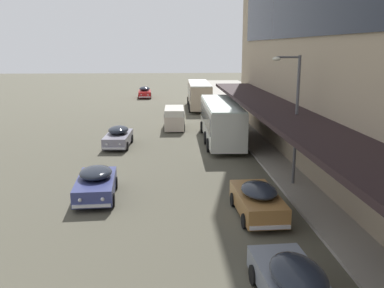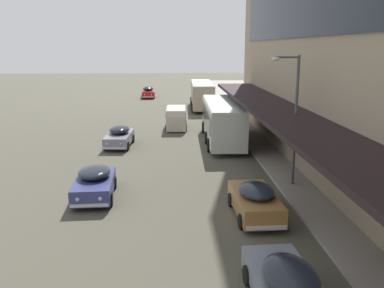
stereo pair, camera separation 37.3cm
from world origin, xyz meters
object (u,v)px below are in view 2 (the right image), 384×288
at_px(sedan_trailing_near, 255,200).
at_px(transit_bus_kerbside_rear, 202,94).
at_px(sedan_far_back, 148,92).
at_px(vw_van, 176,117).
at_px(street_lamp, 293,111).
at_px(sedan_lead_mid, 94,183).
at_px(sedan_oncoming_rear, 119,136).
at_px(sedan_lead_near, 288,287).
at_px(transit_bus_kerbside_front, 222,119).

bearing_deg(sedan_trailing_near, transit_bus_kerbside_rear, 89.98).
relative_size(sedan_far_back, vw_van, 0.97).
xyz_separation_m(sedan_far_back, vw_van, (3.91, -24.78, 0.28)).
distance_m(sedan_far_back, street_lamp, 43.20).
distance_m(sedan_lead_mid, street_lamp, 10.88).
height_order(sedan_oncoming_rear, vw_van, vw_van).
bearing_deg(street_lamp, sedan_lead_mid, -173.31).
bearing_deg(sedan_lead_mid, street_lamp, 6.69).
bearing_deg(sedan_lead_near, sedan_oncoming_rear, 108.95).
bearing_deg(sedan_trailing_near, sedan_lead_near, -93.22).
xyz_separation_m(vw_van, street_lamp, (5.96, -17.15, 3.04)).
height_order(sedan_far_back, sedan_oncoming_rear, sedan_far_back).
xyz_separation_m(transit_bus_kerbside_rear, vw_van, (-3.30, -13.21, -0.72)).
relative_size(sedan_far_back, street_lamp, 0.65).
bearing_deg(sedan_oncoming_rear, sedan_trailing_near, -61.74).
bearing_deg(sedan_lead_mid, sedan_trailing_near, -21.22).
relative_size(sedan_oncoming_rear, vw_van, 1.00).
height_order(sedan_lead_near, vw_van, vw_van).
bearing_deg(vw_van, transit_bus_kerbside_front, -58.50).
distance_m(transit_bus_kerbside_front, sedan_oncoming_rear, 8.14).
distance_m(sedan_lead_near, street_lamp, 12.01).
distance_m(sedan_oncoming_rear, street_lamp, 14.90).
bearing_deg(transit_bus_kerbside_rear, sedan_lead_mid, -103.54).
bearing_deg(sedan_trailing_near, sedan_lead_mid, 158.78).
bearing_deg(sedan_oncoming_rear, sedan_lead_mid, -89.49).
bearing_deg(street_lamp, sedan_trailing_near, -122.83).
bearing_deg(sedan_far_back, sedan_oncoming_rear, -90.89).
relative_size(sedan_lead_mid, street_lamp, 0.66).
bearing_deg(street_lamp, transit_bus_kerbside_rear, 95.02).
relative_size(sedan_lead_mid, vw_van, 0.99).
height_order(sedan_oncoming_rear, street_lamp, street_lamp).
xyz_separation_m(sedan_lead_mid, sedan_trailing_near, (7.59, -2.95, 0.02)).
bearing_deg(transit_bus_kerbside_front, sedan_far_back, 103.75).
relative_size(transit_bus_kerbside_rear, sedan_lead_mid, 2.34).
height_order(transit_bus_kerbside_rear, street_lamp, street_lamp).
height_order(vw_van, street_lamp, street_lamp).
height_order(sedan_lead_mid, sedan_trailing_near, sedan_trailing_near).
xyz_separation_m(transit_bus_kerbside_rear, sedan_lead_near, (-0.40, -41.47, -1.07)).
distance_m(transit_bus_kerbside_rear, vw_van, 13.64).
xyz_separation_m(sedan_lead_near, sedan_lead_mid, (-7.20, 9.91, 0.00)).
bearing_deg(sedan_lead_mid, sedan_oncoming_rear, 90.51).
relative_size(sedan_far_back, sedan_oncoming_rear, 0.97).
relative_size(transit_bus_kerbside_front, sedan_far_back, 2.47).
bearing_deg(transit_bus_kerbside_rear, sedan_trailing_near, -90.02).
relative_size(transit_bus_kerbside_front, vw_van, 2.39).
xyz_separation_m(transit_bus_kerbside_front, sedan_oncoming_rear, (-7.99, -1.15, -1.06)).
bearing_deg(vw_van, sedan_lead_mid, -103.20).
distance_m(sedan_trailing_near, street_lamp, 5.98).
bearing_deg(transit_bus_kerbside_front, sedan_oncoming_rear, -171.83).
height_order(transit_bus_kerbside_rear, vw_van, transit_bus_kerbside_rear).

